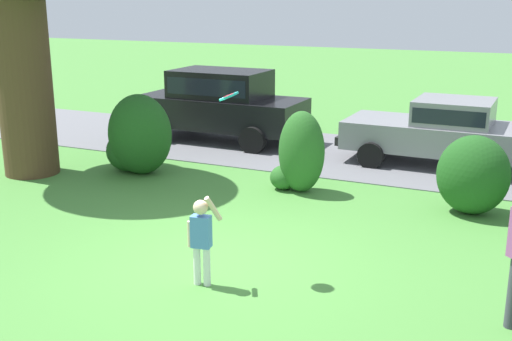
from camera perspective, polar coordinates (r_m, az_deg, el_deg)
ground_plane at (r=9.47m, az=-3.85°, el=-8.18°), size 80.00×80.00×0.00m
driveway_strip at (r=15.73m, az=8.55°, el=1.35°), size 28.00×4.40×0.02m
shrub_near_tree at (r=14.13m, az=-10.67°, el=2.88°), size 1.60×1.24×1.77m
shrub_centre_left at (r=12.56m, az=3.95°, el=1.42°), size 1.12×0.77×1.64m
shrub_centre at (r=11.90m, az=19.02°, el=-0.39°), size 1.28×1.04×1.44m
parked_sedan at (r=15.12m, az=16.51°, el=3.56°), size 4.42×2.15×1.56m
parked_suv at (r=17.02m, az=-3.22°, el=6.23°), size 4.71×2.12×1.92m
child_thrower at (r=8.49m, az=-4.96°, el=-5.85°), size 0.43×0.30×1.29m
frisbee at (r=8.46m, az=-2.46°, el=6.72°), size 0.28×0.28×0.15m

